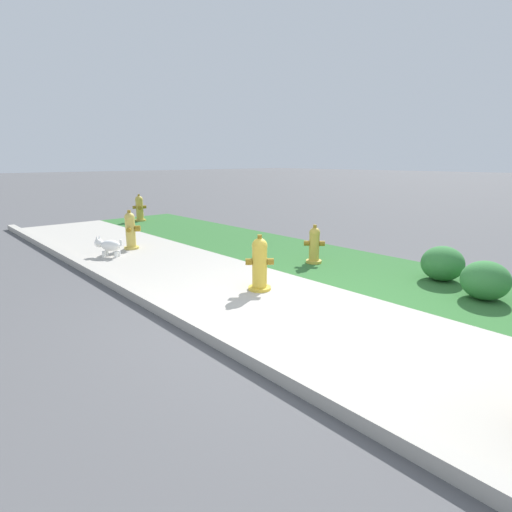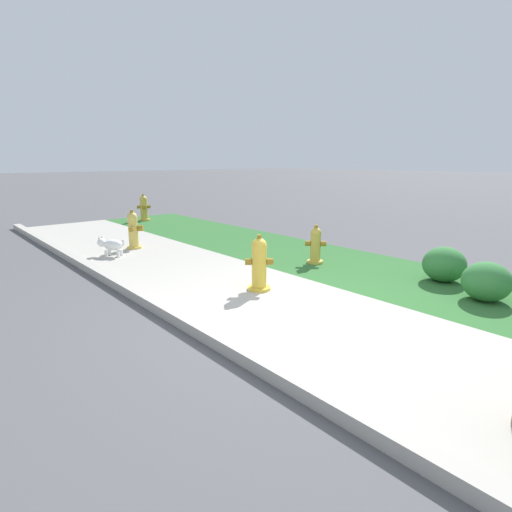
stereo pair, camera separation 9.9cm
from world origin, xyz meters
name	(u,v)px [view 1 (the left image)]	position (x,y,z in m)	size (l,w,h in m)	color
ground_plane	(310,317)	(0.00, 0.00, 0.00)	(120.00, 120.00, 0.00)	#515154
sidewalk_pavement	(310,317)	(0.00, 0.00, 0.01)	(18.00, 2.20, 0.01)	#ADA89E
grass_verge	(407,279)	(0.00, 2.23, 0.00)	(18.00, 2.26, 0.01)	#2D662D
street_curb	(228,344)	(0.00, -1.18, 0.06)	(18.00, 0.16, 0.12)	#ADA89E
fire_hydrant_by_grass_verge	(140,208)	(-8.11, 1.95, 0.37)	(0.37, 0.39, 0.78)	gold
fire_hydrant_across_street	(260,264)	(-1.10, 0.24, 0.37)	(0.35, 0.35, 0.77)	gold
fire_hydrant_near_corner	(131,231)	(-4.71, 0.09, 0.38)	(0.35, 0.34, 0.78)	gold
fire_hydrant_mid_block	(314,245)	(-1.57, 1.94, 0.32)	(0.33, 0.33, 0.67)	gold
small_white_dog	(108,245)	(-4.36, -0.52, 0.22)	(0.48, 0.41, 0.39)	white
shrub_bush_mid_verge	(443,263)	(0.36, 2.56, 0.26)	(0.60, 0.60, 0.51)	#337538
shrub_bush_far_verge	(485,280)	(1.09, 2.13, 0.25)	(0.59, 0.59, 0.50)	#337538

